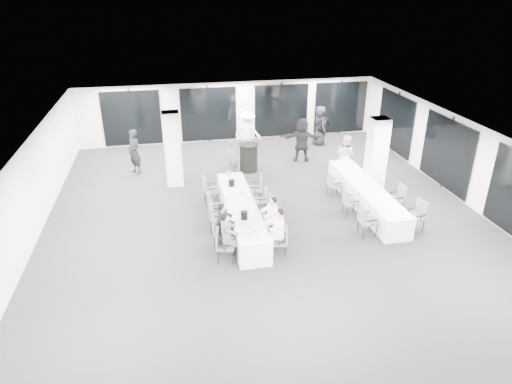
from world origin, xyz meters
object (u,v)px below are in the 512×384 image
chair_main_left_mid (215,215)px  ice_bucket_far (232,183)px  cocktail_table (249,157)px  standing_guest_e (320,123)px  standing_guest_c (248,129)px  standing_guest_a (233,156)px  chair_main_right_near (282,239)px  standing_guest_f (302,137)px  chair_main_left_near (223,243)px  chair_side_right_far (375,176)px  chair_main_left_far (209,188)px  chair_side_left_near (366,219)px  chair_side_right_near (417,214)px  banquet_table_side (366,196)px  chair_side_left_far (333,183)px  chair_main_left_second (219,231)px  chair_side_right_mid (397,197)px  chair_main_right_mid (269,210)px  chair_main_right_second (276,224)px  chair_main_right_fourth (262,198)px  standing_guest_d (322,125)px  chair_main_left_fourth (213,205)px  banquet_table_main (241,214)px  ice_bucket_near (244,215)px  chair_side_left_mid (349,201)px  standing_guest_h (345,152)px  chair_main_right_far (257,186)px  standing_guest_g (134,149)px

chair_main_left_mid → ice_bucket_far: (0.74, 1.60, 0.31)m
cocktail_table → standing_guest_e: (3.85, 2.62, 0.45)m
standing_guest_c → standing_guest_a: bearing=98.9°
chair_main_right_near → standing_guest_f: bearing=-9.6°
chair_main_left_near → chair_side_right_far: size_ratio=0.96×
chair_main_left_far → chair_side_left_near: bearing=50.0°
chair_side_right_near → banquet_table_side: bearing=11.7°
standing_guest_e → chair_side_left_far: bearing=160.4°
chair_main_left_second → chair_side_right_mid: size_ratio=1.07×
chair_main_right_mid → chair_side_right_mid: (4.38, 0.18, -0.03)m
chair_main_right_near → chair_side_right_mid: size_ratio=0.90×
chair_main_right_second → chair_main_right_fourth: (-0.01, 1.88, -0.06)m
standing_guest_d → chair_main_left_fourth: bearing=17.1°
standing_guest_c → standing_guest_e: standing_guest_c is taller
banquet_table_main → banquet_table_side: size_ratio=1.00×
chair_main_left_far → chair_main_left_second: bearing=-4.8°
standing_guest_c → chair_main_right_second: bearing=115.7°
chair_main_left_fourth → standing_guest_d: 8.62m
ice_bucket_near → chair_side_left_mid: bearing=15.4°
standing_guest_d → banquet_table_main: bearing=23.8°
chair_main_left_mid → chair_side_left_mid: chair_main_left_mid is taller
chair_main_right_fourth → standing_guest_h: (3.90, 2.64, 0.40)m
cocktail_table → chair_side_left_mid: size_ratio=1.25×
chair_main_left_near → chair_main_right_near: (1.65, -0.03, -0.05)m
chair_main_right_second → standing_guest_d: bearing=-26.6°
standing_guest_a → ice_bucket_far: (-0.42, -2.52, 0.01)m
chair_main_right_fourth → standing_guest_d: 7.51m
chair_main_left_far → standing_guest_d: size_ratio=0.51×
chair_main_right_mid → chair_main_right_fourth: size_ratio=1.14×
standing_guest_c → ice_bucket_near: standing_guest_c is taller
chair_main_left_second → standing_guest_a: 5.33m
chair_main_right_far → chair_side_left_near: 4.04m
chair_main_left_near → ice_bucket_near: 1.20m
ice_bucket_far → standing_guest_g: bearing=132.2°
standing_guest_a → banquet_table_side: bearing=-68.7°
chair_main_right_near → chair_side_right_mid: 4.75m
chair_side_right_far → banquet_table_side: bearing=149.6°
standing_guest_d → chair_main_left_far: bearing=11.4°
chair_main_right_far → banquet_table_main: bearing=160.9°
standing_guest_g → cocktail_table: bearing=45.5°
chair_side_left_far → standing_guest_a: 4.06m
chair_main_left_fourth → standing_guest_g: bearing=-152.7°
standing_guest_d → ice_bucket_near: standing_guest_d is taller
chair_main_left_far → chair_side_right_far: (6.05, -0.10, -0.00)m
chair_main_left_fourth → chair_side_right_near: chair_side_right_near is taller
chair_side_right_mid → standing_guest_c: 7.86m
standing_guest_c → ice_bucket_near: size_ratio=8.94×
banquet_table_side → chair_side_right_near: chair_side_right_near is taller
chair_side_right_far → standing_guest_d: size_ratio=0.51×
standing_guest_h → ice_bucket_far: bearing=78.7°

